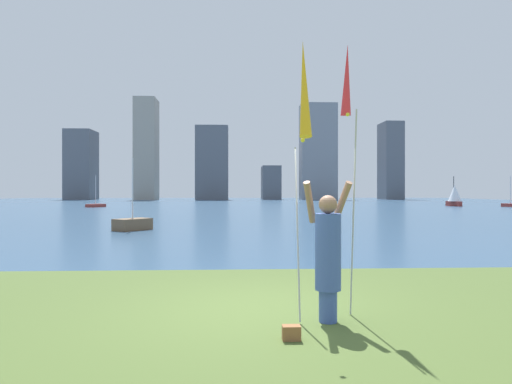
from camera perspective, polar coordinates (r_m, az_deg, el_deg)
ground at (r=57.97m, az=-2.24°, el=-1.82°), size 120.00×138.00×0.12m
person at (r=6.42m, az=9.25°, el=-7.69°), size 0.74×0.54×2.01m
kite_flag_left at (r=6.00m, az=6.20°, el=12.45°), size 0.16×1.10×3.88m
kite_flag_right at (r=7.16m, az=11.67°, el=13.02°), size 0.16×0.71×4.13m
bag at (r=5.80m, az=4.59°, el=-17.65°), size 0.23×0.14×0.18m
sailboat_0 at (r=61.12m, az=24.23°, el=-0.33°), size 1.62×3.19×3.78m
sailboat_2 at (r=55.55m, az=-19.97°, el=-1.62°), size 2.07×2.37×3.76m
sailboat_3 at (r=61.05m, az=29.98°, el=-1.44°), size 0.89×2.54×3.68m
sailboat_4 at (r=21.97m, az=-15.64°, el=-3.99°), size 1.81×1.94×3.47m
skyline_tower_0 at (r=108.97m, az=-21.61°, el=3.25°), size 5.91×7.11×15.81m
skyline_tower_1 at (r=102.20m, az=-13.95°, el=5.36°), size 4.63×6.51×22.56m
skyline_tower_2 at (r=99.81m, az=-5.69°, el=3.73°), size 7.20×5.51×16.44m
skyline_tower_3 at (r=102.89m, az=1.93°, el=1.19°), size 4.24×7.38×7.72m
skyline_tower_4 at (r=101.61m, az=8.00°, el=5.13°), size 7.95×5.34×21.61m
skyline_tower_5 at (r=109.01m, az=16.97°, el=3.84°), size 4.29×6.74×18.04m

